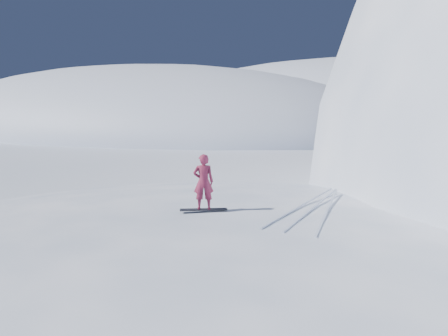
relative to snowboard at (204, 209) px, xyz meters
The scene contains 8 objects.
near_ridge 4.58m from the snowboard, ahead, with size 36.00×28.00×4.80m, color white.
far_ridge_a 88.16m from the snowboard, 139.60° to the left, with size 120.00×70.00×28.00m, color white.
far_ridge_c 113.38m from the snowboard, 109.11° to the left, with size 140.00×90.00×36.00m, color white.
wind_bumps 3.44m from the snowboard, 18.30° to the right, with size 16.00×14.40×1.00m.
snowboard is the anchor object (origin of this frame).
snowboarder 0.81m from the snowboard, ahead, with size 0.58×0.38×1.59m, color maroon.
vapor_plume 78.10m from the snowboard, 150.87° to the left, with size 11.20×8.96×7.84m, color white.
board_tracks 3.32m from the snowboard, 43.27° to the left, with size 2.06×5.97×0.04m.
Camera 1 is at (4.75, -6.67, 5.35)m, focal length 35.00 mm.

